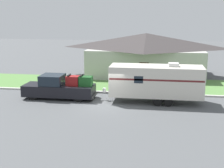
# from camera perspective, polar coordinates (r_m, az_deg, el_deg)

# --- Properties ---
(ground_plane) EXTENTS (120.00, 120.00, 0.00)m
(ground_plane) POSITION_cam_1_polar(r_m,az_deg,el_deg) (24.84, -0.77, -3.82)
(ground_plane) COLOR #515456
(curb_strip) EXTENTS (80.00, 0.30, 0.14)m
(curb_strip) POSITION_cam_1_polar(r_m,az_deg,el_deg) (28.39, 0.46, -1.54)
(curb_strip) COLOR beige
(curb_strip) RESTS_ON ground_plane
(lawn_strip) EXTENTS (80.00, 7.00, 0.03)m
(lawn_strip) POSITION_cam_1_polar(r_m,az_deg,el_deg) (31.92, 1.40, -0.02)
(lawn_strip) COLOR #568442
(lawn_strip) RESTS_ON ground_plane
(house_across_street) EXTENTS (13.94, 8.21, 4.88)m
(house_across_street) POSITION_cam_1_polar(r_m,az_deg,el_deg) (36.62, 6.19, 5.56)
(house_across_street) COLOR #B2B2A8
(house_across_street) RESTS_ON ground_plane
(pickup_truck) EXTENTS (6.13, 2.07, 2.09)m
(pickup_truck) POSITION_cam_1_polar(r_m,az_deg,el_deg) (26.88, -9.52, -0.66)
(pickup_truck) COLOR black
(pickup_truck) RESTS_ON ground_plane
(travel_trailer) EXTENTS (8.62, 2.42, 3.28)m
(travel_trailer) POSITION_cam_1_polar(r_m,az_deg,el_deg) (25.38, 8.07, 0.55)
(travel_trailer) COLOR black
(travel_trailer) RESTS_ON ground_plane
(mailbox) EXTENTS (0.48, 0.20, 1.23)m
(mailbox) POSITION_cam_1_polar(r_m,az_deg,el_deg) (30.70, -11.37, 0.98)
(mailbox) COLOR brown
(mailbox) RESTS_ON ground_plane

